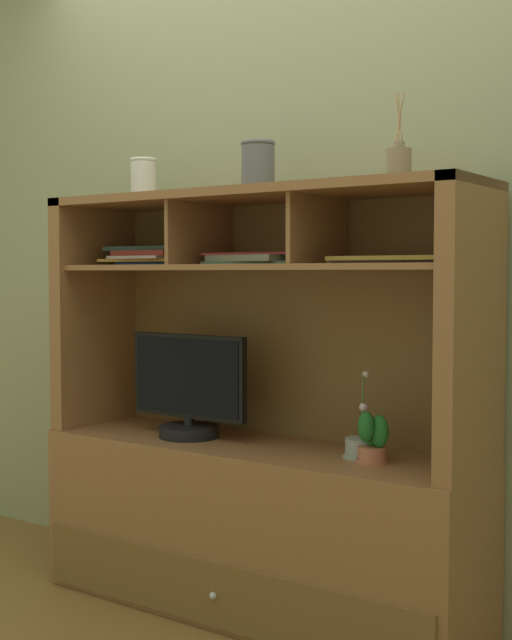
% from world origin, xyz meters
% --- Properties ---
extents(floor_plane, '(6.00, 6.00, 0.02)m').
position_xyz_m(floor_plane, '(0.00, 0.00, -0.01)').
color(floor_plane, brown).
rests_on(floor_plane, ground).
extents(back_wall, '(6.00, 0.02, 2.80)m').
position_xyz_m(back_wall, '(0.00, 0.26, 1.40)').
color(back_wall, gray).
rests_on(back_wall, ground).
extents(media_console, '(1.60, 0.49, 1.46)m').
position_xyz_m(media_console, '(0.00, 0.01, 0.46)').
color(media_console, brown).
rests_on(media_console, ground).
extents(tv_monitor, '(0.50, 0.22, 0.37)m').
position_xyz_m(tv_monitor, '(-0.28, -0.03, 0.75)').
color(tv_monitor, black).
rests_on(tv_monitor, media_console).
extents(potted_orchid, '(0.13, 0.13, 0.28)m').
position_xyz_m(potted_orchid, '(0.40, 0.02, 0.62)').
color(potted_orchid, '#939A92').
rests_on(potted_orchid, media_console).
extents(potted_fern, '(0.11, 0.11, 0.16)m').
position_xyz_m(potted_fern, '(0.46, -0.03, 0.66)').
color(potted_fern, '#BA6A4D').
rests_on(potted_fern, media_console).
extents(magazine_stack_left, '(0.41, 0.26, 0.02)m').
position_xyz_m(magazine_stack_left, '(0.52, 0.03, 1.22)').
color(magazine_stack_left, gray).
rests_on(magazine_stack_left, media_console).
extents(magazine_stack_centre, '(0.42, 0.30, 0.07)m').
position_xyz_m(magazine_stack_centre, '(-0.50, 0.05, 1.25)').
color(magazine_stack_centre, navy).
rests_on(magazine_stack_centre, media_console).
extents(magazine_stack_right, '(0.40, 0.31, 0.04)m').
position_xyz_m(magazine_stack_right, '(-0.00, 0.05, 1.23)').
color(magazine_stack_right, '#50715D').
rests_on(magazine_stack_right, media_console).
extents(diffuser_bottle, '(0.08, 0.08, 0.27)m').
position_xyz_m(diffuser_bottle, '(0.52, 0.02, 1.52)').
color(diffuser_bottle, '#857255').
rests_on(diffuser_bottle, media_console).
extents(ceramic_vase, '(0.12, 0.12, 0.17)m').
position_xyz_m(ceramic_vase, '(0.00, 0.01, 1.55)').
color(ceramic_vase, '#5A5C5F').
rests_on(ceramic_vase, media_console).
extents(accent_vase, '(0.10, 0.10, 0.15)m').
position_xyz_m(accent_vase, '(-0.52, 0.01, 1.54)').
color(accent_vase, silver).
rests_on(accent_vase, media_console).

